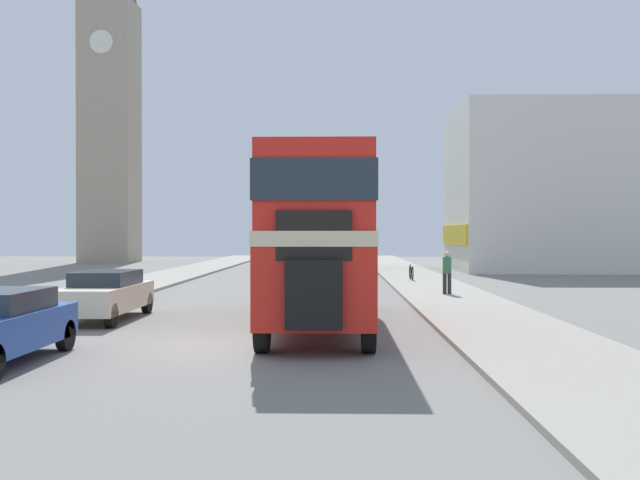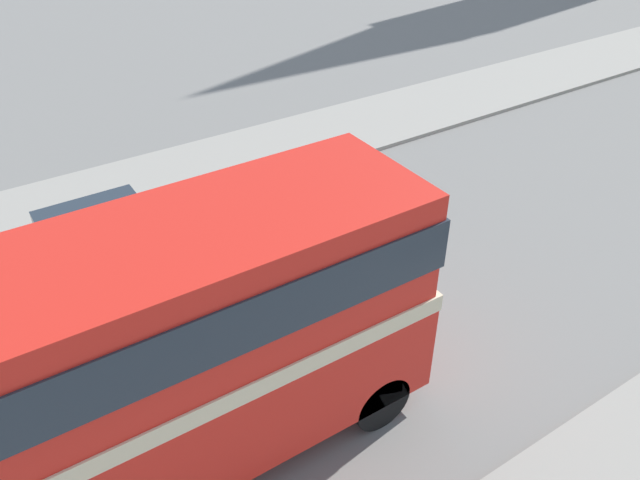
# 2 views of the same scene
# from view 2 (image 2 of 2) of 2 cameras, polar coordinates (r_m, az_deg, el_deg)

# --- Properties ---
(double_decker_bus) EXTENTS (2.47, 10.15, 4.29)m
(double_decker_bus) POSITION_cam_2_polar(r_m,az_deg,el_deg) (8.88, -19.90, -11.41)
(double_decker_bus) COLOR red
(double_decker_bus) RESTS_ON ground_plane
(car_parked_mid) EXTENTS (1.66, 4.36, 1.37)m
(car_parked_mid) POSITION_cam_2_polar(r_m,az_deg,el_deg) (14.93, -20.30, 0.19)
(car_parked_mid) COLOR beige
(car_parked_mid) RESTS_ON ground_plane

